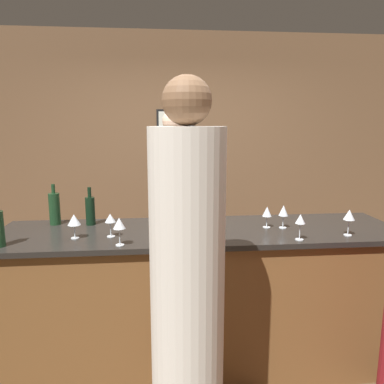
{
  "coord_description": "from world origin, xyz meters",
  "views": [
    {
      "loc": [
        -0.31,
        -2.5,
        1.76
      ],
      "look_at": [
        -0.05,
        0.1,
        1.28
      ],
      "focal_mm": 35.0,
      "sensor_mm": 36.0,
      "label": 1
    }
  ],
  "objects_px": {
    "bartender": "(176,219)",
    "wine_bottle_1": "(55,208)",
    "guest_1": "(187,297)",
    "wine_bottle_0": "(90,210)"
  },
  "relations": [
    {
      "from": "bartender",
      "to": "wine_bottle_0",
      "type": "distance_m",
      "value": 0.93
    },
    {
      "from": "bartender",
      "to": "wine_bottle_1",
      "type": "distance_m",
      "value": 1.12
    },
    {
      "from": "bartender",
      "to": "wine_bottle_0",
      "type": "height_order",
      "value": "bartender"
    },
    {
      "from": "bartender",
      "to": "wine_bottle_1",
      "type": "bearing_deg",
      "value": 32.64
    },
    {
      "from": "guest_1",
      "to": "wine_bottle_1",
      "type": "xyz_separation_m",
      "value": [
        -0.89,
        1.04,
        0.23
      ]
    },
    {
      "from": "bartender",
      "to": "wine_bottle_0",
      "type": "relative_size",
      "value": 6.76
    },
    {
      "from": "bartender",
      "to": "wine_bottle_1",
      "type": "height_order",
      "value": "bartender"
    },
    {
      "from": "wine_bottle_0",
      "to": "wine_bottle_1",
      "type": "xyz_separation_m",
      "value": [
        -0.26,
        0.03,
        0.01
      ]
    },
    {
      "from": "bartender",
      "to": "guest_1",
      "type": "height_order",
      "value": "guest_1"
    },
    {
      "from": "guest_1",
      "to": "wine_bottle_0",
      "type": "bearing_deg",
      "value": 121.9
    }
  ]
}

